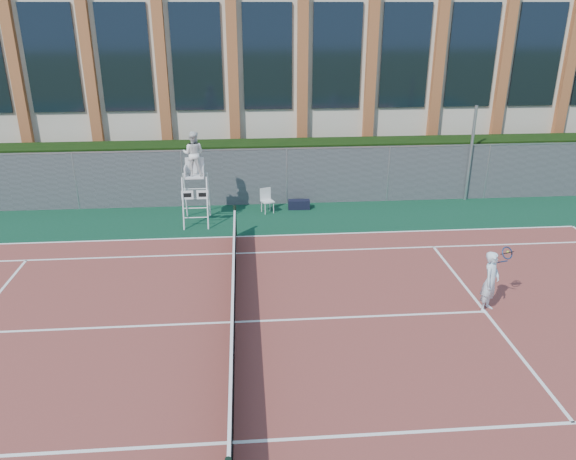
{
  "coord_description": "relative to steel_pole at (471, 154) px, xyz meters",
  "views": [
    {
      "loc": [
        0.37,
        -12.06,
        7.36
      ],
      "look_at": [
        1.58,
        3.0,
        1.23
      ],
      "focal_mm": 35.0,
      "sensor_mm": 36.0,
      "label": 1
    }
  ],
  "objects": [
    {
      "name": "steel_pole",
      "position": [
        0.0,
        0.0,
        0.0
      ],
      "size": [
        0.12,
        0.12,
        3.76
      ],
      "primitive_type": "cylinder",
      "color": "#9EA0A5",
      "rests_on": "ground"
    },
    {
      "name": "sports_bag_near",
      "position": [
        -6.78,
        -0.56,
        -1.7
      ],
      "size": [
        0.83,
        0.36,
        0.35
      ],
      "primitive_type": "cube",
      "rotation": [
        0.0,
        0.0,
        -0.04
      ],
      "color": "black",
      "rests_on": "apron"
    },
    {
      "name": "hedge",
      "position": [
        -9.2,
        1.3,
        -0.78
      ],
      "size": [
        40.0,
        1.4,
        2.2
      ],
      "primitive_type": "cube",
      "color": "black",
      "rests_on": "ground"
    },
    {
      "name": "ground",
      "position": [
        -9.2,
        -8.7,
        -1.88
      ],
      "size": [
        120.0,
        120.0,
        0.0
      ],
      "primitive_type": "plane",
      "color": "#233814"
    },
    {
      "name": "building",
      "position": [
        -9.2,
        9.25,
        2.26
      ],
      "size": [
        45.0,
        10.6,
        8.22
      ],
      "color": "beige",
      "rests_on": "ground"
    },
    {
      "name": "tennis_player",
      "position": [
        -2.72,
        -8.61,
        -1.03
      ],
      "size": [
        0.97,
        0.78,
        1.64
      ],
      "color": "#CEE9F8",
      "rests_on": "tennis_court"
    },
    {
      "name": "plastic_chair",
      "position": [
        -8.04,
        -0.79,
        -1.34
      ],
      "size": [
        0.55,
        0.55,
        0.91
      ],
      "color": "silver",
      "rests_on": "apron"
    },
    {
      "name": "tennis_net",
      "position": [
        -9.2,
        -8.7,
        -1.35
      ],
      "size": [
        0.1,
        11.3,
        1.1
      ],
      "color": "black",
      "rests_on": "ground"
    },
    {
      "name": "sports_bag_far",
      "position": [
        -6.67,
        -0.33,
        -1.76
      ],
      "size": [
        0.61,
        0.4,
        0.22
      ],
      "primitive_type": "cube",
      "rotation": [
        0.0,
        0.0,
        -0.3
      ],
      "color": "black",
      "rests_on": "apron"
    },
    {
      "name": "tennis_court",
      "position": [
        -9.2,
        -8.7,
        -1.86
      ],
      "size": [
        23.77,
        10.97,
        0.02
      ],
      "primitive_type": "cube",
      "color": "brown",
      "rests_on": "apron"
    },
    {
      "name": "apron",
      "position": [
        -9.2,
        -7.7,
        -1.88
      ],
      "size": [
        36.0,
        20.0,
        0.01
      ],
      "primitive_type": "cube",
      "color": "#0D3A23",
      "rests_on": "ground"
    },
    {
      "name": "umpire_chair",
      "position": [
        -10.57,
        -1.66,
        0.56
      ],
      "size": [
        0.93,
        1.44,
        3.35
      ],
      "color": "white",
      "rests_on": "ground"
    },
    {
      "name": "fence",
      "position": [
        -9.2,
        0.1,
        -0.78
      ],
      "size": [
        40.0,
        0.06,
        2.2
      ],
      "primitive_type": null,
      "color": "#595E60",
      "rests_on": "ground"
    }
  ]
}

